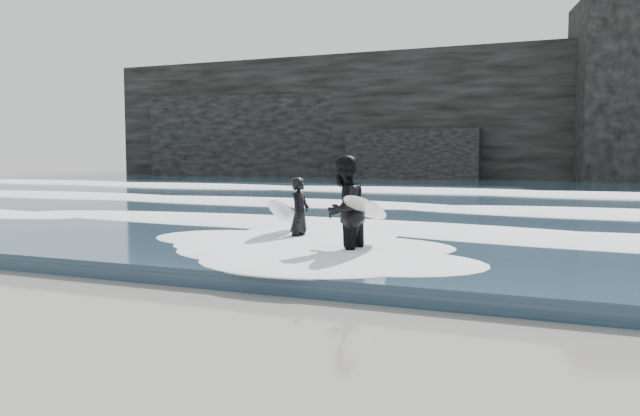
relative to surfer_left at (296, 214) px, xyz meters
The scene contains 8 objects.
ground 7.33m from the surfer_left, 73.50° to the right, with size 120.00×120.00×0.00m, color #836757.
sea 22.12m from the surfer_left, 84.63° to the left, with size 90.00×52.00×0.30m, color #223749.
headland 39.30m from the surfer_left, 86.97° to the left, with size 70.00×9.00×10.00m, color black.
foam_near 2.91m from the surfer_left, 44.27° to the left, with size 60.00×3.20×0.20m, color white.
foam_mid 9.26m from the surfer_left, 77.08° to the left, with size 60.00×4.00×0.24m, color white.
foam_far 18.14m from the surfer_left, 83.45° to the left, with size 60.00×4.80×0.30m, color white.
surfer_left is the anchor object (origin of this frame).
surfer_right 2.16m from the surfer_left, 41.18° to the right, with size 1.21×2.15×2.02m.
Camera 1 is at (3.34, -4.88, 2.01)m, focal length 35.00 mm.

